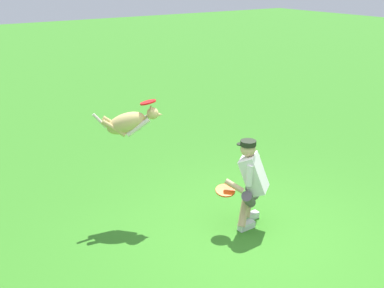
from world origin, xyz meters
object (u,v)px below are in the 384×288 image
object	(u,v)px
dog	(129,123)
frisbee_held	(225,190)
frisbee_flying	(148,102)
person	(251,181)

from	to	relation	value
dog	frisbee_held	xyz separation A→B (m)	(-0.85, 1.16, -0.83)
frisbee_flying	frisbee_held	distance (m)	1.65
frisbee_held	person	bearing A→B (deg)	164.70
frisbee_flying	dog	bearing A→B (deg)	-17.57
frisbee_flying	frisbee_held	world-z (taller)	frisbee_flying
person	dog	bearing A→B (deg)	7.79
dog	frisbee_flying	size ratio (longest dim) A/B	3.89
dog	frisbee_held	distance (m)	1.66
frisbee_held	frisbee_flying	bearing A→B (deg)	-61.49
person	dog	xyz separation A→B (m)	(1.22, -1.26, 0.75)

